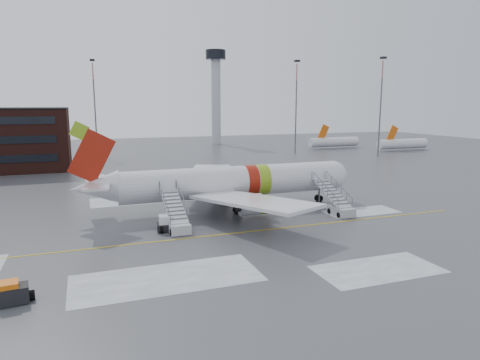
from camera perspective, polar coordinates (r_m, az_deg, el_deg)
name	(u,v)px	position (r m, az deg, el deg)	size (l,w,h in m)	color
ground	(208,233)	(43.81, -4.34, -7.07)	(260.00, 260.00, 0.00)	#494C4F
airliner	(227,182)	(52.52, -1.72, -0.33)	(35.03, 32.97, 11.18)	silver
airstair_fwd	(338,205)	(52.21, 12.88, -3.28)	(2.05, 7.70, 3.48)	#AAACB2
airstair_aft	(177,220)	(44.93, -8.43, -5.30)	(2.05, 7.70, 3.48)	#B5B8BD
pushback_tug	(169,224)	(44.89, -9.38, -5.79)	(3.06, 2.45, 1.64)	black
baggage_tractor	(10,295)	(32.53, -28.34, -13.29)	(2.99, 1.61, 1.52)	black
control_tower	(216,86)	(141.61, -3.23, 12.41)	(6.40, 6.40, 30.00)	#B2B5BA
light_mast_far_ne	(296,101)	(115.37, 7.51, 10.44)	(1.20, 1.20, 24.25)	#595B60
light_mast_far_n	(94,101)	(118.38, -18.83, 9.98)	(1.20, 1.20, 24.25)	#595B60
light_mast_far_e	(381,100)	(112.26, 18.27, 10.04)	(1.20, 1.20, 24.25)	#595B60
distant_aircraft	(355,150)	(128.43, 15.10, 3.94)	(35.00, 18.00, 8.00)	#D8590C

